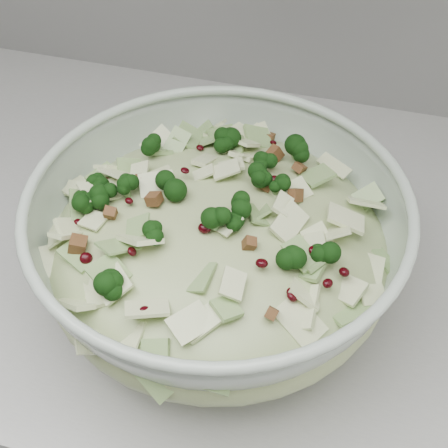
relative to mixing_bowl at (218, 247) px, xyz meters
name	(u,v)px	position (x,y,z in m)	size (l,w,h in m)	color
mixing_bowl	(218,247)	(0.00, 0.00, 0.00)	(0.39, 0.39, 0.14)	#ADBEAD
salad	(218,231)	(0.00, 0.00, 0.02)	(0.41, 0.41, 0.14)	#BBC989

